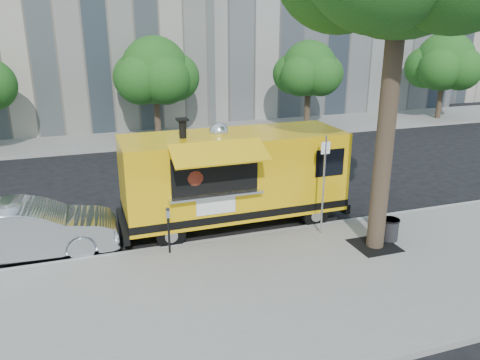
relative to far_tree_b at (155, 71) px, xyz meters
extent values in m
plane|color=black|center=(1.00, -12.70, -3.83)|extent=(120.00, 120.00, 0.00)
cube|color=gray|center=(1.00, -16.70, -3.76)|extent=(60.00, 6.00, 0.15)
cube|color=#999993|center=(1.00, -13.63, -3.76)|extent=(60.00, 0.14, 0.16)
cube|color=gray|center=(1.00, 0.80, -3.76)|extent=(60.00, 5.00, 0.15)
cube|color=#A99F8D|center=(31.00, 11.30, 4.17)|extent=(16.00, 12.00, 16.00)
cylinder|color=#33261C|center=(3.60, -15.50, -0.43)|extent=(0.48, 0.48, 6.50)
cube|color=black|center=(3.60, -15.50, -3.68)|extent=(1.20, 1.20, 0.02)
cylinder|color=#33261C|center=(0.00, 0.00, -2.38)|extent=(0.36, 0.36, 2.60)
sphere|color=#1B4412|center=(0.00, 0.00, 0.02)|extent=(3.60, 3.60, 3.60)
cylinder|color=#33261C|center=(9.00, -0.30, -2.38)|extent=(0.36, 0.36, 2.60)
sphere|color=#1B4412|center=(9.00, -0.30, -0.09)|extent=(3.24, 3.24, 3.24)
cylinder|color=#33261C|center=(19.00, -0.10, -2.38)|extent=(0.36, 0.36, 2.60)
sphere|color=#1B4412|center=(19.00, -0.10, 0.07)|extent=(3.78, 3.78, 3.78)
cylinder|color=silver|center=(2.55, -14.25, -2.18)|extent=(0.06, 0.06, 3.00)
cube|color=white|center=(2.55, -14.25, -1.03)|extent=(0.28, 0.02, 0.35)
cylinder|color=black|center=(-2.00, -14.05, -3.16)|extent=(0.06, 0.06, 1.05)
cube|color=silver|center=(-2.00, -14.05, -2.53)|extent=(0.10, 0.08, 0.22)
sphere|color=black|center=(-2.00, -14.05, -2.40)|extent=(0.11, 0.11, 0.11)
cube|color=#F4B70C|center=(0.38, -12.50, -2.08)|extent=(6.83, 2.36, 2.46)
cube|color=black|center=(0.38, -12.50, -3.08)|extent=(6.85, 2.38, 0.23)
cube|color=black|center=(3.87, -12.47, -3.36)|extent=(0.20, 2.19, 0.31)
cube|color=black|center=(-3.11, -12.53, -3.36)|extent=(0.20, 2.19, 0.31)
cube|color=black|center=(3.81, -12.47, -1.68)|extent=(0.06, 1.85, 1.00)
cylinder|color=black|center=(2.75, -13.45, -3.41)|extent=(0.84, 0.30, 0.84)
cylinder|color=black|center=(2.73, -11.52, -3.41)|extent=(0.84, 0.30, 0.84)
cylinder|color=black|center=(-1.87, -13.48, -3.41)|extent=(0.84, 0.30, 0.84)
cylinder|color=black|center=(-1.88, -11.55, -3.41)|extent=(0.84, 0.30, 0.84)
cube|color=black|center=(-0.55, -13.60, -1.68)|extent=(2.52, 0.20, 1.10)
cube|color=silver|center=(-0.55, -13.76, -2.27)|extent=(2.72, 0.37, 0.06)
cube|color=#F4B70C|center=(-0.55, -14.15, -0.94)|extent=(2.62, 1.01, 0.44)
cube|color=white|center=(-0.55, -13.68, -2.60)|extent=(1.15, 0.05, 0.52)
cylinder|color=black|center=(-1.19, -12.51, -0.58)|extent=(0.21, 0.21, 0.58)
sphere|color=silver|center=(-0.04, -12.29, -0.79)|extent=(0.59, 0.59, 0.59)
sphere|color=maroon|center=(-1.13, -13.32, -1.73)|extent=(0.88, 0.88, 0.88)
cylinder|color=#FF590C|center=(-1.13, -13.55, -1.86)|extent=(0.36, 0.13, 0.36)
imported|color=#A8AAAF|center=(-5.61, -12.70, -3.06)|extent=(4.76, 1.77, 1.55)
cylinder|color=black|center=(4.22, -15.29, -3.36)|extent=(0.49, 0.49, 0.64)
cylinder|color=black|center=(4.22, -15.29, -3.06)|extent=(0.54, 0.54, 0.04)
cylinder|color=black|center=(4.50, -14.27, -3.39)|extent=(0.44, 0.44, 0.58)
cylinder|color=black|center=(4.50, -14.27, -3.13)|extent=(0.48, 0.48, 0.04)
camera|label=1|loc=(-3.90, -25.68, 2.25)|focal=35.00mm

